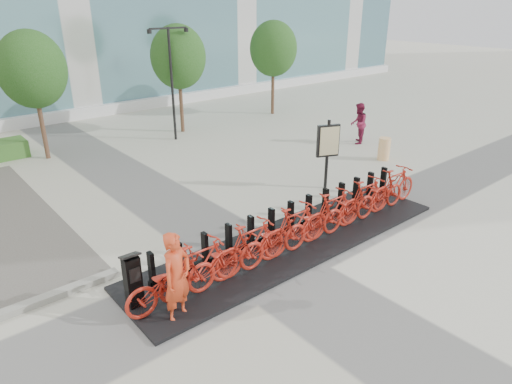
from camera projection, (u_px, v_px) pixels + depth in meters
ground at (264, 264)px, 11.37m from camera, size 120.00×120.00×0.00m
tree_1 at (32, 70)px, 17.56m from camera, size 2.60×2.60×5.10m
tree_2 at (178, 57)px, 21.40m from camera, size 2.60×2.60×5.10m
tree_3 at (273, 49)px, 24.94m from camera, size 2.60×2.60×5.10m
streetlamp at (171, 71)px, 20.28m from camera, size 2.00×0.20×5.00m
dock_pad at (293, 242)px, 12.33m from camera, size 9.60×2.40×0.08m
dock_rail_posts at (292, 216)px, 12.73m from camera, size 8.74×0.50×0.85m
bike_0 at (172, 281)px, 9.55m from camera, size 2.14×0.75×1.13m
bike_1 at (200, 267)px, 9.95m from camera, size 2.08×0.59×1.25m
bike_2 at (227, 258)px, 10.39m from camera, size 2.14×0.75×1.13m
bike_3 at (251, 246)px, 10.80m from camera, size 2.08×0.59×1.25m
bike_4 at (274, 239)px, 11.24m from camera, size 2.14×0.75×1.13m
bike_5 at (295, 228)px, 11.65m from camera, size 2.08×0.59×1.25m
bike_6 at (314, 222)px, 12.09m from camera, size 2.14×0.75×1.13m
bike_7 at (332, 212)px, 12.49m from camera, size 2.08×0.59×1.25m
bike_8 at (349, 207)px, 12.94m from camera, size 2.14×0.75×1.13m
bike_9 at (365, 199)px, 13.34m from camera, size 2.08×0.59×1.25m
bike_10 at (380, 195)px, 13.79m from camera, size 2.14×0.75×1.13m
bike_11 at (394, 187)px, 14.19m from camera, size 2.08×0.59×1.25m
kiosk at (133, 280)px, 9.51m from camera, size 0.40×0.34×1.28m
worker_red at (177, 278)px, 9.06m from camera, size 0.84×0.69×1.98m
pedestrian at (358, 123)px, 20.57m from camera, size 1.13×1.08×1.84m
construction_barrel at (384, 149)px, 18.61m from camera, size 0.50×0.50×0.92m
map_sign at (328, 144)px, 15.36m from camera, size 0.77×0.42×2.42m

